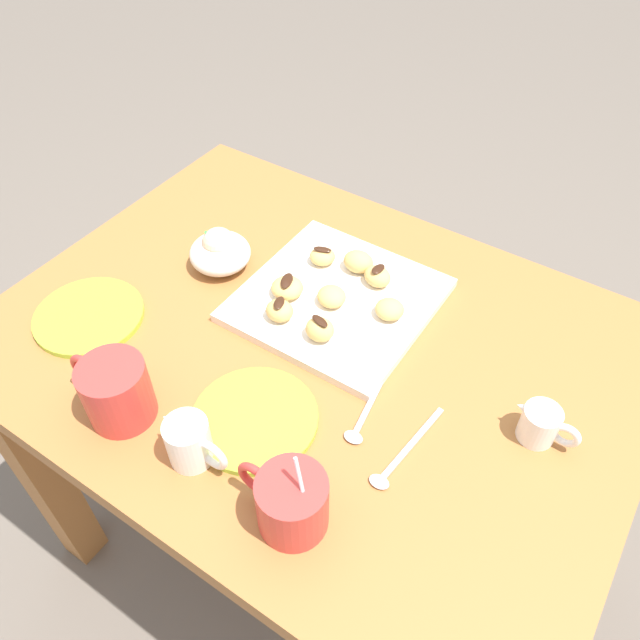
% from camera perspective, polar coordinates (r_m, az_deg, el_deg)
% --- Properties ---
extents(ground_plane, '(8.00, 8.00, 0.00)m').
position_cam_1_polar(ground_plane, '(1.59, -0.41, -19.10)').
color(ground_plane, '#665B51').
extents(dining_table, '(1.00, 0.75, 0.71)m').
position_cam_1_polar(dining_table, '(1.10, -0.56, -6.53)').
color(dining_table, '#A36633').
rests_on(dining_table, ground_plane).
extents(pastry_plate_square, '(0.30, 0.30, 0.02)m').
position_cam_1_polar(pastry_plate_square, '(1.05, 1.57, 1.84)').
color(pastry_plate_square, white).
rests_on(pastry_plate_square, dining_table).
extents(coffee_mug_red_left, '(0.13, 0.09, 0.13)m').
position_cam_1_polar(coffee_mug_red_left, '(0.78, -2.67, -16.06)').
color(coffee_mug_red_left, red).
rests_on(coffee_mug_red_left, dining_table).
extents(coffee_mug_red_right, '(0.13, 0.09, 0.10)m').
position_cam_1_polar(coffee_mug_red_right, '(0.91, -18.07, -6.01)').
color(coffee_mug_red_right, red).
rests_on(coffee_mug_red_right, dining_table).
extents(cream_pitcher_white, '(0.10, 0.06, 0.07)m').
position_cam_1_polar(cream_pitcher_white, '(0.85, -11.75, -10.68)').
color(cream_pitcher_white, white).
rests_on(cream_pitcher_white, dining_table).
extents(ice_cream_bowl, '(0.11, 0.11, 0.08)m').
position_cam_1_polar(ice_cream_bowl, '(1.11, -9.06, 6.19)').
color(ice_cream_bowl, white).
rests_on(ice_cream_bowl, dining_table).
extents(chocolate_sauce_pitcher, '(0.09, 0.05, 0.06)m').
position_cam_1_polar(chocolate_sauce_pitcher, '(0.91, 19.38, -8.82)').
color(chocolate_sauce_pitcher, white).
rests_on(chocolate_sauce_pitcher, dining_table).
extents(saucer_lime_left, '(0.18, 0.18, 0.01)m').
position_cam_1_polar(saucer_lime_left, '(1.09, -20.22, 0.33)').
color(saucer_lime_left, '#9EC633').
rests_on(saucer_lime_left, dining_table).
extents(saucer_lime_right, '(0.18, 0.18, 0.01)m').
position_cam_1_polar(saucer_lime_right, '(0.90, -5.91, -8.88)').
color(saucer_lime_right, '#9EC633').
rests_on(saucer_lime_right, dining_table).
extents(loose_spoon_near_saucer, '(0.03, 0.16, 0.01)m').
position_cam_1_polar(loose_spoon_near_saucer, '(0.87, 7.28, -12.24)').
color(loose_spoon_near_saucer, silver).
rests_on(loose_spoon_near_saucer, dining_table).
extents(loose_spoon_by_plate, '(0.04, 0.16, 0.01)m').
position_cam_1_polar(loose_spoon_by_plate, '(0.91, 4.21, -8.26)').
color(loose_spoon_by_plate, silver).
rests_on(loose_spoon_by_plate, dining_table).
extents(beignet_0, '(0.07, 0.07, 0.03)m').
position_cam_1_polar(beignet_0, '(1.04, -2.99, 2.94)').
color(beignet_0, '#E5B260').
rests_on(beignet_0, pastry_plate_square).
extents(chocolate_drizzle_0, '(0.03, 0.04, 0.00)m').
position_cam_1_polar(chocolate_drizzle_0, '(1.03, -3.03, 3.60)').
color(chocolate_drizzle_0, '#381E11').
rests_on(chocolate_drizzle_0, beignet_0).
extents(beignet_1, '(0.06, 0.06, 0.03)m').
position_cam_1_polar(beignet_1, '(1.01, 6.33, 0.97)').
color(beignet_1, '#E5B260').
rests_on(beignet_1, pastry_plate_square).
extents(beignet_2, '(0.06, 0.05, 0.03)m').
position_cam_1_polar(beignet_2, '(1.06, 5.24, 3.96)').
color(beignet_2, '#E5B260').
rests_on(beignet_2, pastry_plate_square).
extents(chocolate_drizzle_2, '(0.02, 0.03, 0.00)m').
position_cam_1_polar(chocolate_drizzle_2, '(1.05, 5.30, 4.64)').
color(chocolate_drizzle_2, '#381E11').
rests_on(chocolate_drizzle_2, beignet_2).
extents(beignet_3, '(0.05, 0.04, 0.03)m').
position_cam_1_polar(beignet_3, '(1.00, -3.59, 0.96)').
color(beignet_3, '#E5B260').
rests_on(beignet_3, pastry_plate_square).
extents(chocolate_drizzle_3, '(0.03, 0.03, 0.00)m').
position_cam_1_polar(chocolate_drizzle_3, '(0.99, -3.64, 1.66)').
color(chocolate_drizzle_3, '#381E11').
rests_on(chocolate_drizzle_3, beignet_3).
extents(beignet_4, '(0.06, 0.06, 0.03)m').
position_cam_1_polar(beignet_4, '(1.02, 1.06, 2.16)').
color(beignet_4, '#E5B260').
rests_on(beignet_4, pastry_plate_square).
extents(beignet_5, '(0.06, 0.06, 0.03)m').
position_cam_1_polar(beignet_5, '(1.09, 0.22, 5.79)').
color(beignet_5, '#E5B260').
rests_on(beignet_5, pastry_plate_square).
extents(chocolate_drizzle_5, '(0.03, 0.02, 0.00)m').
position_cam_1_polar(chocolate_drizzle_5, '(1.08, 0.22, 6.42)').
color(chocolate_drizzle_5, '#381E11').
rests_on(chocolate_drizzle_5, beignet_5).
extents(beignet_6, '(0.05, 0.04, 0.04)m').
position_cam_1_polar(beignet_6, '(0.97, 0.10, -0.73)').
color(beignet_6, '#E5B260').
rests_on(beignet_6, pastry_plate_square).
extents(chocolate_drizzle_6, '(0.04, 0.02, 0.00)m').
position_cam_1_polar(chocolate_drizzle_6, '(0.95, 0.10, 0.05)').
color(chocolate_drizzle_6, '#381E11').
rests_on(chocolate_drizzle_6, beignet_6).
extents(beignet_7, '(0.05, 0.05, 0.04)m').
position_cam_1_polar(beignet_7, '(1.08, 3.50, 5.31)').
color(beignet_7, '#E5B260').
rests_on(beignet_7, pastry_plate_square).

